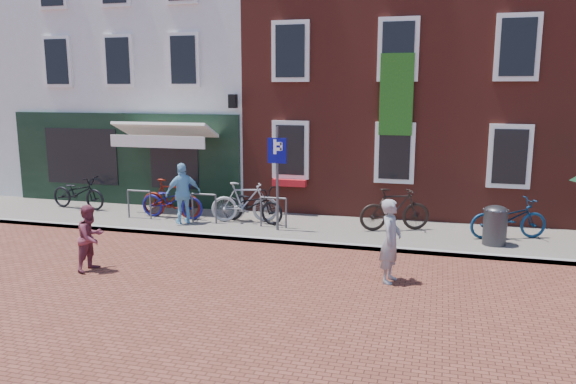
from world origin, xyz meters
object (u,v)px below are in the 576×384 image
(bicycle_2, at_px, (172,201))
(bicycle_5, at_px, (395,209))
(litter_bin, at_px, (495,223))
(bicycle_0, at_px, (78,192))
(bicycle_3, at_px, (245,202))
(cafe_person, at_px, (183,193))
(bicycle_6, at_px, (508,218))
(boy, at_px, (91,238))
(parking_sign, at_px, (277,165))
(woman, at_px, (391,241))
(bicycle_1, at_px, (171,199))
(bicycle_4, at_px, (252,204))

(bicycle_2, bearing_deg, bicycle_5, -85.99)
(litter_bin, height_order, bicycle_0, litter_bin)
(bicycle_3, bearing_deg, bicycle_0, 71.27)
(cafe_person, relative_size, bicycle_5, 0.90)
(bicycle_6, bearing_deg, litter_bin, 133.06)
(cafe_person, bearing_deg, boy, 43.25)
(parking_sign, bearing_deg, boy, -126.97)
(litter_bin, distance_m, bicycle_0, 12.10)
(parking_sign, distance_m, woman, 4.47)
(parking_sign, distance_m, bicycle_0, 6.86)
(bicycle_0, height_order, bicycle_6, same)
(bicycle_3, bearing_deg, bicycle_2, 76.72)
(bicycle_1, bearing_deg, litter_bin, -90.37)
(bicycle_2, bearing_deg, woman, -116.58)
(cafe_person, distance_m, bicycle_1, 0.85)
(boy, xyz_separation_m, cafe_person, (0.22, 3.95, 0.24))
(bicycle_3, distance_m, bicycle_6, 6.88)
(boy, bearing_deg, bicycle_6, -53.62)
(bicycle_3, bearing_deg, bicycle_4, -104.41)
(woman, xyz_separation_m, bicycle_0, (-9.87, 3.92, -0.23))
(boy, bearing_deg, bicycle_0, 46.18)
(bicycle_0, height_order, bicycle_1, bicycle_1)
(boy, bearing_deg, parking_sign, -28.65)
(litter_bin, height_order, bicycle_1, bicycle_1)
(bicycle_0, distance_m, bicycle_4, 5.76)
(litter_bin, distance_m, bicycle_1, 8.73)
(cafe_person, xyz_separation_m, bicycle_4, (1.78, 0.60, -0.33))
(litter_bin, relative_size, bicycle_6, 0.53)
(bicycle_6, bearing_deg, woman, 126.20)
(cafe_person, distance_m, bicycle_4, 1.90)
(bicycle_0, height_order, bicycle_3, bicycle_3)
(cafe_person, bearing_deg, bicycle_5, 143.73)
(litter_bin, relative_size, bicycle_3, 0.54)
(bicycle_6, bearing_deg, cafe_person, 75.42)
(litter_bin, distance_m, bicycle_2, 8.70)
(bicycle_2, xyz_separation_m, bicycle_6, (9.05, 0.17, 0.00))
(bicycle_0, xyz_separation_m, bicycle_3, (5.55, -0.30, 0.06))
(woman, relative_size, cafe_person, 0.99)
(litter_bin, height_order, boy, boy)
(cafe_person, relative_size, bicycle_3, 0.90)
(bicycle_3, relative_size, bicycle_6, 0.97)
(bicycle_2, relative_size, bicycle_5, 1.03)
(woman, height_order, boy, woman)
(cafe_person, distance_m, bicycle_5, 5.72)
(litter_bin, xyz_separation_m, boy, (-8.31, -3.93, 0.08))
(cafe_person, height_order, bicycle_1, cafe_person)
(bicycle_2, bearing_deg, bicycle_0, 85.41)
(boy, height_order, bicycle_2, boy)
(bicycle_5, bearing_deg, bicycle_3, 70.30)
(bicycle_4, bearing_deg, bicycle_6, -78.26)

